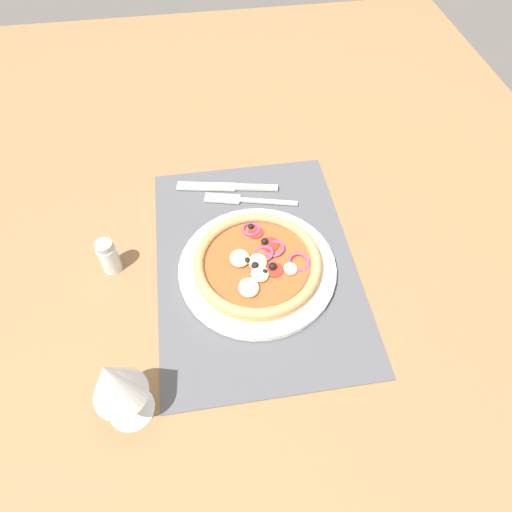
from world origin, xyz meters
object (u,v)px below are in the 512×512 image
plate (258,268)px  pepper_shaker (109,257)px  pizza (258,263)px  wine_glass (113,382)px  fork (245,200)px  knife (226,187)px

plate → pepper_shaker: pepper_shaker is taller
pizza → wine_glass: size_ratio=1.45×
pizza → fork: size_ratio=1.21×
fork → plate: bearing=103.5°
pizza → knife: 21.08cm
pizza → knife: (20.75, 3.09, -2.03)cm
pizza → fork: 16.77cm
pizza → knife: pizza is taller
plate → fork: (16.61, -0.20, -0.37)cm
pizza → knife: bearing=8.5°
pizza → wine_glass: wine_glass is taller
wine_glass → pepper_shaker: size_ratio=2.22×
knife → pepper_shaker: (-16.08, 21.49, 2.60)cm
knife → wine_glass: size_ratio=1.34×
plate → pepper_shaker: (4.64, 24.57, 2.26)cm
fork → knife: knife is taller
plate → pizza: (-0.03, -0.01, 1.70)cm
knife → fork: bearing=139.3°
plate → fork: 16.62cm
wine_glass → fork: bearing=-29.8°
plate → knife: 20.95cm
pizza → pepper_shaker: size_ratio=3.21×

